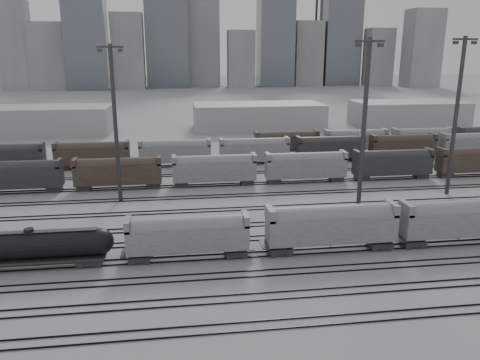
{
  "coord_description": "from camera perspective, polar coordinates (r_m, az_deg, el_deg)",
  "views": [
    {
      "loc": [
        -15.49,
        -49.9,
        23.41
      ],
      "look_at": [
        -5.89,
        20.48,
        4.0
      ],
      "focal_mm": 35.0,
      "sensor_mm": 36.0,
      "label": 1
    }
  ],
  "objects": [
    {
      "name": "hopper_car_b",
      "position": [
        57.56,
        11.08,
        -5.26
      ],
      "size": [
        15.81,
        3.14,
        5.66
      ],
      "color": "#242426",
      "rests_on": "ground"
    },
    {
      "name": "hopper_car_c",
      "position": [
        64.83,
        25.31,
        -4.2
      ],
      "size": [
        15.47,
        3.07,
        5.53
      ],
      "color": "#242426",
      "rests_on": "ground"
    },
    {
      "name": "warehouse_right",
      "position": [
        164.53,
        19.79,
        7.62
      ],
      "size": [
        35.0,
        18.0,
        8.0
      ],
      "primitive_type": "cube",
      "color": "#9A9A9D",
      "rests_on": "ground"
    },
    {
      "name": "bg_string_far",
      "position": [
        119.32,
        17.73,
        4.61
      ],
      "size": [
        66.0,
        3.0,
        5.6
      ],
      "color": "#4C3C30",
      "rests_on": "ground"
    },
    {
      "name": "bg_string_near",
      "position": [
        87.65,
        8.01,
        1.53
      ],
      "size": [
        151.0,
        3.0,
        5.6
      ],
      "color": "gray",
      "rests_on": "ground"
    },
    {
      "name": "crane_right",
      "position": [
        372.16,
        9.54,
        20.32
      ],
      "size": [
        42.0,
        1.8,
        100.0
      ],
      "color": "#323234",
      "rests_on": "ground"
    },
    {
      "name": "light_mast_d",
      "position": [
        85.03,
        24.86,
        7.37
      ],
      "size": [
        4.15,
        0.66,
        25.95
      ],
      "color": "#323234",
      "rests_on": "ground"
    },
    {
      "name": "ground",
      "position": [
        57.25,
        8.75,
        -9.04
      ],
      "size": [
        900.0,
        900.0,
        0.0
      ],
      "primitive_type": "plane",
      "color": "#A4A4A8",
      "rests_on": "ground"
    },
    {
      "name": "skyline",
      "position": [
        331.14,
        -3.35,
        17.22
      ],
      "size": [
        316.0,
        22.4,
        95.0
      ],
      "color": "#9C9C9F",
      "rests_on": "ground"
    },
    {
      "name": "crane_left",
      "position": [
        356.77,
        -10.53,
        20.51
      ],
      "size": [
        42.0,
        1.8,
        100.0
      ],
      "color": "#323234",
      "rests_on": "ground"
    },
    {
      "name": "warehouse_left",
      "position": [
        152.82,
        -24.8,
        6.59
      ],
      "size": [
        50.0,
        18.0,
        8.0
      ],
      "primitive_type": "cube",
      "color": "#9A9A9D",
      "rests_on": "ground"
    },
    {
      "name": "light_mast_c",
      "position": [
        67.58,
        14.86,
        6.31
      ],
      "size": [
        4.06,
        0.65,
        25.37
      ],
      "color": "#323234",
      "rests_on": "ground"
    },
    {
      "name": "warehouse_mid",
      "position": [
        148.39,
        2.21,
        7.76
      ],
      "size": [
        40.0,
        18.0,
        8.0
      ],
      "primitive_type": "cube",
      "color": "#9A9A9D",
      "rests_on": "ground"
    },
    {
      "name": "hopper_car_a",
      "position": [
        54.79,
        -6.37,
        -6.54
      ],
      "size": [
        14.17,
        2.82,
        5.07
      ],
      "color": "#242426",
      "rests_on": "ground"
    },
    {
      "name": "tracks",
      "position": [
        72.98,
        4.91,
        -3.42
      ],
      "size": [
        220.0,
        71.5,
        0.16
      ],
      "color": "black",
      "rests_on": "ground"
    },
    {
      "name": "tank_car_b",
      "position": [
        57.44,
        -24.16,
        -7.38
      ],
      "size": [
        18.1,
        3.02,
        4.47
      ],
      "color": "#242426",
      "rests_on": "ground"
    },
    {
      "name": "bg_string_mid",
      "position": [
        105.5,
        10.93,
        3.74
      ],
      "size": [
        151.0,
        3.0,
        5.6
      ],
      "color": "#242426",
      "rests_on": "ground"
    },
    {
      "name": "light_mast_b",
      "position": [
        75.98,
        -14.98,
        6.98
      ],
      "size": [
        3.95,
        0.63,
        24.71
      ],
      "color": "#323234",
      "rests_on": "ground"
    }
  ]
}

